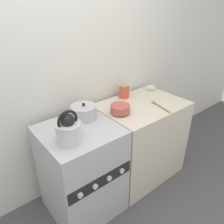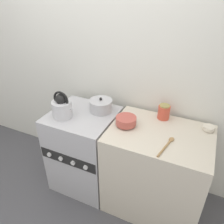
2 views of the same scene
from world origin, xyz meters
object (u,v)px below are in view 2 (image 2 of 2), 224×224
at_px(storage_jar, 164,112).
at_px(enamel_bowl, 126,121).
at_px(cooking_pot, 101,106).
at_px(small_ceramic_bowl, 209,128).
at_px(stove, 85,150).
at_px(kettle, 62,107).

bearing_deg(storage_jar, enamel_bowl, -137.17).
bearing_deg(cooking_pot, small_ceramic_bowl, 5.85).
xyz_separation_m(cooking_pot, small_ceramic_bowl, (0.99, 0.10, -0.04)).
distance_m(cooking_pot, enamel_bowl, 0.34).
bearing_deg(cooking_pot, enamel_bowl, -21.70).
xyz_separation_m(stove, small_ceramic_bowl, (1.13, 0.24, 0.46)).
xyz_separation_m(kettle, small_ceramic_bowl, (1.27, 0.34, -0.08)).
height_order(cooking_pot, enamel_bowl, cooking_pot).
relative_size(cooking_pot, small_ceramic_bowl, 2.31).
relative_size(kettle, cooking_pot, 1.15).
bearing_deg(kettle, enamel_bowl, 11.10).
bearing_deg(storage_jar, cooking_pot, -167.48).
relative_size(stove, storage_jar, 6.31).
height_order(stove, enamel_bowl, enamel_bowl).
distance_m(kettle, cooking_pot, 0.37).
xyz_separation_m(kettle, enamel_bowl, (0.59, 0.12, -0.06)).
xyz_separation_m(stove, kettle, (-0.14, -0.11, 0.55)).
height_order(kettle, enamel_bowl, kettle).
xyz_separation_m(stove, cooking_pot, (0.14, 0.13, 0.51)).
bearing_deg(enamel_bowl, stove, -178.90).
xyz_separation_m(enamel_bowl, storage_jar, (0.28, 0.26, 0.02)).
height_order(kettle, cooking_pot, kettle).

